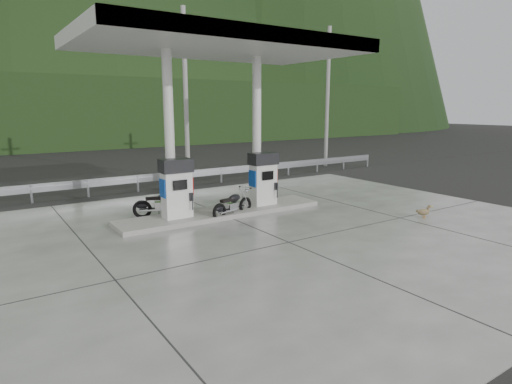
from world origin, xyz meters
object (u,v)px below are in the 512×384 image
gas_pump_right (263,179)px  motorcycle_left (163,204)px  gas_pump_left (177,189)px  duck (423,212)px  motorcycle_right (233,205)px

gas_pump_right → motorcycle_left: gas_pump_right is taller
gas_pump_left → gas_pump_right: (3.20, 0.00, 0.00)m
gas_pump_left → duck: (6.76, -3.88, -0.87)m
motorcycle_left → duck: size_ratio=3.61×
gas_pump_left → motorcycle_left: gas_pump_left is taller
motorcycle_right → gas_pump_right: bearing=-1.4°
gas_pump_right → duck: size_ratio=3.64×
motorcycle_left → gas_pump_left: bearing=-59.6°
gas_pump_left → motorcycle_left: size_ratio=1.01×
motorcycle_left → motorcycle_right: motorcycle_left is taller
gas_pump_right → motorcycle_left: 3.49m
motorcycle_right → duck: bearing=-50.8°
gas_pump_left → motorcycle_left: bearing=99.7°
gas_pump_left → gas_pump_right: same height
gas_pump_left → gas_pump_right: bearing=0.0°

